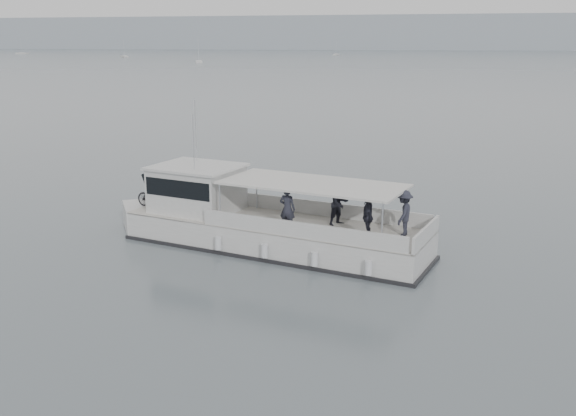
# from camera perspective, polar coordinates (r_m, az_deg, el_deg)

# --- Properties ---
(ground) EXTENTS (1400.00, 1400.00, 0.00)m
(ground) POSITION_cam_1_polar(r_m,az_deg,el_deg) (26.25, 10.36, -2.33)
(ground) COLOR #50585E
(ground) RESTS_ON ground
(headland) EXTENTS (1400.00, 90.00, 28.00)m
(headland) POSITION_cam_1_polar(r_m,az_deg,el_deg) (585.15, 13.66, 14.89)
(headland) COLOR #939EA8
(headland) RESTS_ON ground
(tour_boat) EXTENTS (13.13, 5.82, 5.50)m
(tour_boat) POSITION_cam_1_polar(r_m,az_deg,el_deg) (24.40, -3.54, -1.21)
(tour_boat) COLOR silver
(tour_boat) RESTS_ON ground
(moored_fleet) EXTENTS (391.75, 323.21, 9.44)m
(moored_fleet) POSITION_cam_1_polar(r_m,az_deg,el_deg) (229.61, -2.96, 12.84)
(moored_fleet) COLOR silver
(moored_fleet) RESTS_ON ground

